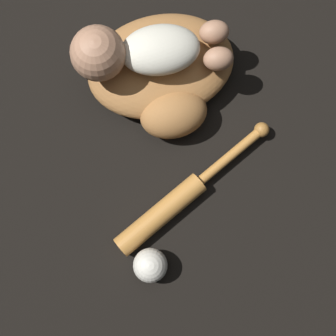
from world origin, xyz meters
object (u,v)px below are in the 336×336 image
object	(u,v)px
baseball_glove	(163,74)
baby_figure	(137,51)
baseball	(150,265)
baseball_bat	(177,201)

from	to	relation	value
baseball_glove	baby_figure	xyz separation A→B (m)	(0.05, -0.02, 0.10)
baby_figure	baseball	distance (m)	0.46
baseball_glove	baseball	bearing A→B (deg)	82.39
baseball_glove	baseball_bat	distance (m)	0.29
baby_figure	baseball_bat	distance (m)	0.34
baseball_glove	baseball	distance (m)	0.43
baseball_bat	baseball	xyz separation A→B (m)	(0.07, 0.14, 0.01)
baseball_glove	baseball_bat	bearing A→B (deg)	91.98
baby_figure	baseball_bat	xyz separation A→B (m)	(-0.06, 0.31, -0.12)
baseball_glove	baby_figure	bearing A→B (deg)	-18.02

